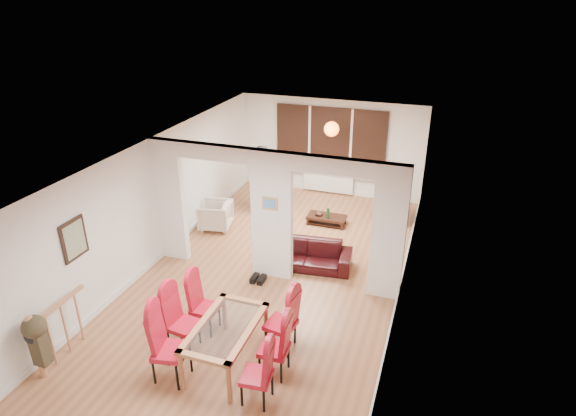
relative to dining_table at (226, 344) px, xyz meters
The scene contains 24 objects.
floor 2.60m from the dining_table, 94.74° to the left, with size 5.00×9.00×0.01m, color #9C633F.
room_walls 2.74m from the dining_table, 94.74° to the left, with size 5.00×9.00×2.60m, color silver, non-canonical shape.
divider_wall 2.74m from the dining_table, 94.74° to the left, with size 5.00×0.18×2.60m, color white.
bay_window_blinds 7.10m from the dining_table, 91.74° to the left, with size 3.00×0.08×1.80m, color black.
radiator 6.97m from the dining_table, 91.75° to the left, with size 1.40×0.08×0.50m, color white.
pendant_light 6.14m from the dining_table, 89.15° to the left, with size 0.36×0.36×0.36m, color orange.
stair_newel 2.55m from the dining_table, 165.54° to the right, with size 0.40×1.20×1.10m, color #AC774F, non-canonical shape.
wall_poster 2.96m from the dining_table, behind, with size 0.04×0.52×0.67m, color gray.
pillar_photo 2.77m from the dining_table, 94.93° to the left, with size 0.30×0.03×0.25m, color #4C8CD8.
dining_table is the anchor object (origin of this frame).
dining_chair_la 0.85m from the dining_table, 139.12° to the right, with size 0.47×0.47×1.17m, color maroon, non-canonical shape.
dining_chair_lb 0.81m from the dining_table, behind, with size 0.43×0.43×1.07m, color maroon, non-canonical shape.
dining_chair_lc 0.90m from the dining_table, 138.28° to the left, with size 0.41×0.41×1.03m, color maroon, non-canonical shape.
dining_chair_ra 0.91m from the dining_table, 36.68° to the right, with size 0.41×0.41×1.01m, color maroon, non-canonical shape.
dining_chair_rb 0.78m from the dining_table, ahead, with size 0.41×0.41×1.04m, color maroon, non-canonical shape.
dining_chair_rc 0.90m from the dining_table, 40.82° to the left, with size 0.44×0.44×1.10m, color maroon, non-canonical shape.
sofa 3.10m from the dining_table, 83.96° to the left, with size 1.84×0.72×0.54m, color black.
armchair 4.60m from the dining_table, 118.75° to the left, with size 0.72×0.70×0.66m, color beige.
person 5.47m from the dining_table, 106.20° to the left, with size 0.42×0.64×1.76m, color black.
television 6.14m from the dining_table, 73.08° to the left, with size 0.12×0.94×0.54m, color black.
coffee_table 5.09m from the dining_table, 87.31° to the left, with size 0.93×0.47×0.21m, color black, non-canonical shape.
bottle 4.98m from the dining_table, 86.59° to the left, with size 0.07×0.07×0.28m, color #143F19.
bowl 5.07m from the dining_table, 89.51° to the left, with size 0.19×0.19×0.05m, color black.
shoes 2.28m from the dining_table, 100.01° to the left, with size 0.26×0.28×0.11m, color black, non-canonical shape.
Camera 1 is at (2.94, -7.68, 5.28)m, focal length 30.00 mm.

